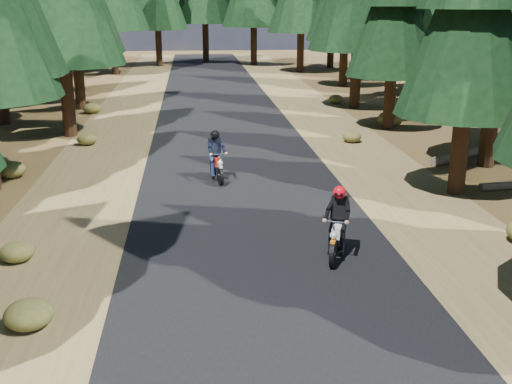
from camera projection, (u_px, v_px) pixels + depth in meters
ground at (263, 262)px, 13.51m from camera, size 120.00×120.00×0.00m
road at (244, 194)px, 18.28m from camera, size 6.00×100.00×0.01m
shoulder_l at (79, 199)px, 17.83m from camera, size 3.20×100.00×0.01m
shoulder_r at (400, 189)px, 18.72m from camera, size 3.20×100.00×0.01m
log_near at (479, 150)px, 22.89m from camera, size 4.58×3.20×0.32m
understory_shrubs at (279, 158)px, 21.29m from camera, size 15.28×31.64×0.67m
rider_lead at (337, 235)px, 13.62m from camera, size 1.09×1.80×1.54m
rider_follow at (217, 164)px, 19.47m from camera, size 0.78×1.77×1.53m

